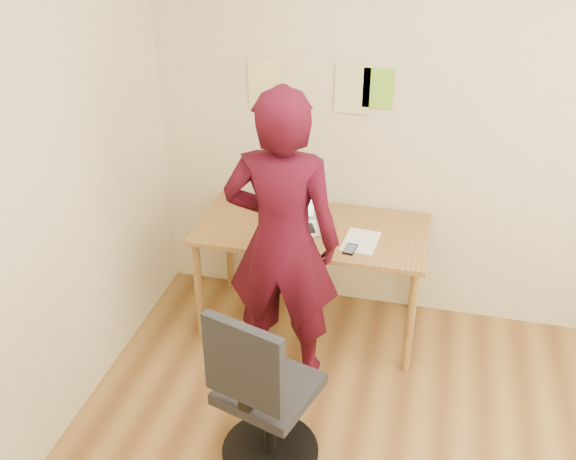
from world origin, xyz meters
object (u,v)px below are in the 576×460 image
(laptop, at_px, (293,220))
(office_chair, at_px, (262,401))
(phone, at_px, (350,249))
(desk, at_px, (312,239))
(person, at_px, (282,242))

(laptop, height_order, office_chair, office_chair)
(laptop, relative_size, phone, 3.03)
(laptop, xyz_separation_m, phone, (0.38, -0.19, -0.04))
(phone, bearing_deg, laptop, 161.41)
(desk, bearing_deg, person, -99.78)
(laptop, distance_m, person, 0.43)
(laptop, xyz_separation_m, person, (0.04, -0.42, 0.09))
(laptop, bearing_deg, phone, -48.06)
(desk, distance_m, laptop, 0.18)
(office_chair, bearing_deg, desk, 107.38)
(laptop, height_order, phone, laptop)
(phone, relative_size, office_chair, 0.13)
(desk, height_order, laptop, laptop)
(laptop, relative_size, person, 0.22)
(phone, xyz_separation_m, person, (-0.34, -0.23, 0.13))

